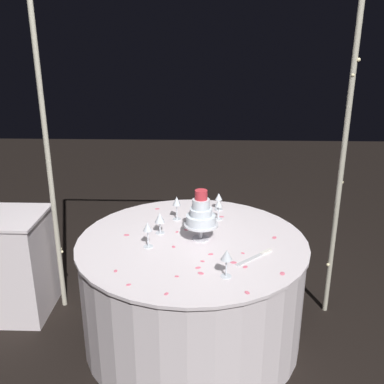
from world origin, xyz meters
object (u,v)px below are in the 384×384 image
Objects in this scene: side_table at (14,265)px; cake_knife at (256,256)px; wine_glass_0 at (219,205)px; wine_glass_3 at (227,257)px; main_table at (192,289)px; decorative_arch at (194,100)px; wine_glass_4 at (177,203)px; wine_glass_2 at (219,198)px; wine_glass_1 at (160,218)px; tiered_cake at (201,215)px; wine_glass_5 at (148,229)px.

cake_knife is at bearing -14.86° from side_table.
wine_glass_0 is 0.94× the size of wine_glass_3.
wine_glass_0 reaches higher than main_table.
decorative_arch is 14.22× the size of wine_glass_4.
side_table is at bearing -175.60° from wine_glass_4.
side_table is 1.28m from wine_glass_4.
wine_glass_4 reaches higher than wine_glass_2.
wine_glass_4 is (-0.30, -0.19, 0.03)m from wine_glass_2.
wine_glass_1 is at bearing 127.59° from wine_glass_3.
side_table is at bearing 170.72° from tiered_cake.
wine_glass_3 is (0.20, -0.77, -0.72)m from decorative_arch.
wine_glass_0 is at bearing 111.17° from cake_knife.
decorative_arch is 1.76m from side_table.
cake_knife is (0.19, 0.23, -0.12)m from wine_glass_3.
main_table is at bearing -108.99° from wine_glass_2.
side_table is 1.19m from wine_glass_5.
wine_glass_1 is (-0.21, -0.23, -0.74)m from decorative_arch.
wine_glass_5 is at bearing -159.58° from tiered_cake.
wine_glass_3 is 0.58m from wine_glass_5.
wine_glass_2 reaches higher than side_table.
side_table is (-1.30, 0.24, 0.03)m from main_table.
wine_glass_2 is (0.18, 0.53, 0.46)m from main_table.
wine_glass_5 reaches higher than side_table.
decorative_arch is at bearing -176.85° from wine_glass_0.
side_table is 2.34× the size of tiered_cake.
decorative_arch is 0.74m from tiered_cake.
wine_glass_2 is 0.82× the size of wine_glass_3.
wine_glass_3 reaches higher than side_table.
side_table is 1.78m from cake_knife.
tiered_cake is (1.36, -0.22, 0.51)m from side_table.
decorative_arch is at bearing 104.52° from wine_glass_3.
wine_glass_0 is 0.78m from wine_glass_3.
wine_glass_5 reaches higher than wine_glass_1.
cake_knife is at bearing -34.32° from tiered_cake.
wine_glass_1 reaches higher than side_table.
tiered_cake is 2.28× the size of wine_glass_1.
tiered_cake is 2.01× the size of wine_glass_5.
tiered_cake is (0.06, 0.02, 0.53)m from main_table.
wine_glass_3 is 0.97× the size of wine_glass_5.
wine_glass_3 is at bearing -72.54° from tiered_cake.
decorative_arch is 1.25m from main_table.
main_table is 1.89× the size of side_table.
main_table is 0.52m from wine_glass_1.
decorative_arch reaches higher than cake_knife.
wine_glass_1 reaches higher than cake_knife.
wine_glass_1 is at bearing 163.41° from tiered_cake.
wine_glass_5 is (-0.44, -0.44, 0.01)m from wine_glass_0.
wine_glass_5 is (-0.45, -0.63, 0.03)m from wine_glass_2.
wine_glass_1 is at bearing 155.43° from main_table.
wine_glass_5 reaches higher than wine_glass_0.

